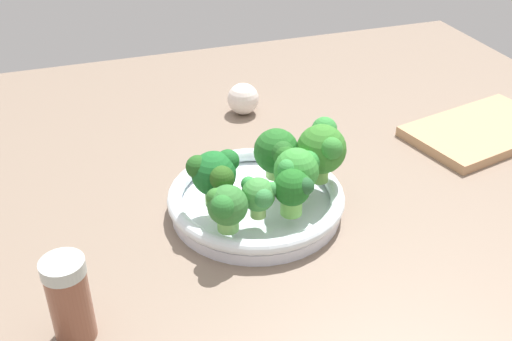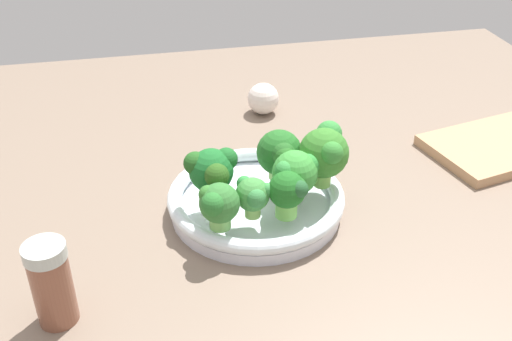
{
  "view_description": "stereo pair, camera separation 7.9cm",
  "coord_description": "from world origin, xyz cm",
  "px_view_note": "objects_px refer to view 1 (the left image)",
  "views": [
    {
      "loc": [
        25.29,
        59.41,
        48.39
      ],
      "look_at": [
        3.66,
        -3.98,
        6.5
      ],
      "focal_mm": 42.98,
      "sensor_mm": 36.0,
      "label": 1
    },
    {
      "loc": [
        17.69,
        61.52,
        48.39
      ],
      "look_at": [
        3.66,
        -3.98,
        6.5
      ],
      "focal_mm": 42.98,
      "sensor_mm": 36.0,
      "label": 2
    }
  ],
  "objects_px": {
    "pepper_shaker": "(70,299)",
    "broccoli_floret_3": "(277,152)",
    "broccoli_floret_4": "(297,170)",
    "broccoli_floret_5": "(226,206)",
    "broccoli_floret_0": "(294,189)",
    "broccoli_floret_1": "(214,173)",
    "broccoli_floret_6": "(322,148)",
    "cutting_board": "(483,131)",
    "broccoli_floret_2": "(259,195)",
    "garlic_bulb": "(243,99)",
    "bowl": "(256,200)"
  },
  "relations": [
    {
      "from": "broccoli_floret_6",
      "to": "garlic_bulb",
      "type": "xyz_separation_m",
      "value": [
        0.02,
        -0.29,
        -0.06
      ]
    },
    {
      "from": "bowl",
      "to": "broccoli_floret_2",
      "type": "height_order",
      "value": "broccoli_floret_2"
    },
    {
      "from": "bowl",
      "to": "pepper_shaker",
      "type": "height_order",
      "value": "pepper_shaker"
    },
    {
      "from": "broccoli_floret_4",
      "to": "pepper_shaker",
      "type": "relative_size",
      "value": 0.68
    },
    {
      "from": "broccoli_floret_0",
      "to": "broccoli_floret_2",
      "type": "distance_m",
      "value": 0.04
    },
    {
      "from": "broccoli_floret_6",
      "to": "pepper_shaker",
      "type": "height_order",
      "value": "broccoli_floret_6"
    },
    {
      "from": "broccoli_floret_2",
      "to": "broccoli_floret_1",
      "type": "bearing_deg",
      "value": -43.24
    },
    {
      "from": "broccoli_floret_5",
      "to": "pepper_shaker",
      "type": "height_order",
      "value": "pepper_shaker"
    },
    {
      "from": "broccoli_floret_6",
      "to": "broccoli_floret_4",
      "type": "bearing_deg",
      "value": 28.7
    },
    {
      "from": "bowl",
      "to": "broccoli_floret_2",
      "type": "distance_m",
      "value": 0.08
    },
    {
      "from": "garlic_bulb",
      "to": "broccoli_floret_5",
      "type": "bearing_deg",
      "value": 69.26
    },
    {
      "from": "broccoli_floret_2",
      "to": "cutting_board",
      "type": "distance_m",
      "value": 0.46
    },
    {
      "from": "pepper_shaker",
      "to": "broccoli_floret_1",
      "type": "bearing_deg",
      "value": -144.8
    },
    {
      "from": "broccoli_floret_5",
      "to": "broccoli_floret_0",
      "type": "bearing_deg",
      "value": -175.7
    },
    {
      "from": "broccoli_floret_1",
      "to": "pepper_shaker",
      "type": "bearing_deg",
      "value": 35.2
    },
    {
      "from": "broccoli_floret_1",
      "to": "cutting_board",
      "type": "distance_m",
      "value": 0.5
    },
    {
      "from": "garlic_bulb",
      "to": "broccoli_floret_1",
      "type": "bearing_deg",
      "value": 66.1
    },
    {
      "from": "broccoli_floret_2",
      "to": "garlic_bulb",
      "type": "relative_size",
      "value": 0.97
    },
    {
      "from": "broccoli_floret_3",
      "to": "broccoli_floret_2",
      "type": "bearing_deg",
      "value": 55.75
    },
    {
      "from": "broccoli_floret_6",
      "to": "broccoli_floret_0",
      "type": "bearing_deg",
      "value": 42.92
    },
    {
      "from": "bowl",
      "to": "broccoli_floret_6",
      "type": "xyz_separation_m",
      "value": [
        -0.09,
        0.01,
        0.07
      ]
    },
    {
      "from": "broccoli_floret_2",
      "to": "broccoli_floret_4",
      "type": "bearing_deg",
      "value": -156.3
    },
    {
      "from": "broccoli_floret_0",
      "to": "broccoli_floret_6",
      "type": "distance_m",
      "value": 0.09
    },
    {
      "from": "pepper_shaker",
      "to": "broccoli_floret_3",
      "type": "bearing_deg",
      "value": -149.47
    },
    {
      "from": "broccoli_floret_4",
      "to": "broccoli_floret_5",
      "type": "height_order",
      "value": "broccoli_floret_4"
    },
    {
      "from": "broccoli_floret_0",
      "to": "broccoli_floret_4",
      "type": "bearing_deg",
      "value": -117.27
    },
    {
      "from": "broccoli_floret_1",
      "to": "broccoli_floret_6",
      "type": "distance_m",
      "value": 0.15
    },
    {
      "from": "broccoli_floret_4",
      "to": "pepper_shaker",
      "type": "height_order",
      "value": "broccoli_floret_4"
    },
    {
      "from": "broccoli_floret_4",
      "to": "pepper_shaker",
      "type": "distance_m",
      "value": 0.32
    },
    {
      "from": "broccoli_floret_0",
      "to": "broccoli_floret_2",
      "type": "height_order",
      "value": "broccoli_floret_0"
    },
    {
      "from": "broccoli_floret_0",
      "to": "pepper_shaker",
      "type": "bearing_deg",
      "value": 17.04
    },
    {
      "from": "broccoli_floret_1",
      "to": "broccoli_floret_3",
      "type": "height_order",
      "value": "broccoli_floret_1"
    },
    {
      "from": "cutting_board",
      "to": "broccoli_floret_3",
      "type": "bearing_deg",
      "value": 9.34
    },
    {
      "from": "broccoli_floret_0",
      "to": "pepper_shaker",
      "type": "distance_m",
      "value": 0.29
    },
    {
      "from": "broccoli_floret_4",
      "to": "broccoli_floret_5",
      "type": "distance_m",
      "value": 0.11
    },
    {
      "from": "bowl",
      "to": "cutting_board",
      "type": "xyz_separation_m",
      "value": [
        -0.42,
        -0.08,
        -0.01
      ]
    },
    {
      "from": "broccoli_floret_1",
      "to": "broccoli_floret_2",
      "type": "bearing_deg",
      "value": 136.76
    },
    {
      "from": "broccoli_floret_0",
      "to": "broccoli_floret_4",
      "type": "xyz_separation_m",
      "value": [
        -0.02,
        -0.03,
        0.0
      ]
    },
    {
      "from": "broccoli_floret_3",
      "to": "pepper_shaker",
      "type": "bearing_deg",
      "value": 30.53
    },
    {
      "from": "broccoli_floret_1",
      "to": "broccoli_floret_6",
      "type": "height_order",
      "value": "broccoli_floret_6"
    },
    {
      "from": "broccoli_floret_5",
      "to": "garlic_bulb",
      "type": "distance_m",
      "value": 0.38
    },
    {
      "from": "broccoli_floret_3",
      "to": "garlic_bulb",
      "type": "relative_size",
      "value": 1.28
    },
    {
      "from": "broccoli_floret_0",
      "to": "cutting_board",
      "type": "bearing_deg",
      "value": -159.62
    },
    {
      "from": "cutting_board",
      "to": "broccoli_floret_1",
      "type": "bearing_deg",
      "value": 11.51
    },
    {
      "from": "cutting_board",
      "to": "pepper_shaker",
      "type": "relative_size",
      "value": 2.46
    },
    {
      "from": "broccoli_floret_2",
      "to": "broccoli_floret_5",
      "type": "bearing_deg",
      "value": 17.12
    },
    {
      "from": "broccoli_floret_2",
      "to": "garlic_bulb",
      "type": "bearing_deg",
      "value": -104.68
    },
    {
      "from": "broccoli_floret_2",
      "to": "pepper_shaker",
      "type": "relative_size",
      "value": 0.53
    },
    {
      "from": "bowl",
      "to": "garlic_bulb",
      "type": "height_order",
      "value": "garlic_bulb"
    },
    {
      "from": "broccoli_floret_6",
      "to": "broccoli_floret_5",
      "type": "bearing_deg",
      "value": 23.39
    }
  ]
}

